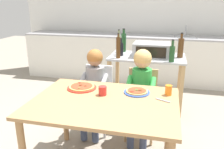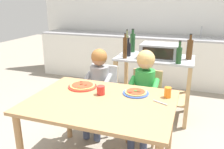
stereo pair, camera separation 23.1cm
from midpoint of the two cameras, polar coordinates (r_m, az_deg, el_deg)
The scene contains 21 objects.
ground_plane at distance 3.52m, azimuth 7.20°, elevation -9.42°, with size 12.58×12.58×0.00m, color gray.
back_wall_tiled at distance 5.06m, azimuth 12.79°, elevation 14.58°, with size 5.29×0.12×2.70m.
kitchen_counter at distance 4.79m, azimuth 11.45°, elevation 3.68°, with size 4.76×0.60×1.12m.
kitchen_island_cart at distance 3.34m, azimuth 12.06°, elevation -0.57°, with size 1.03×0.60×0.85m.
toaster_oven at distance 3.24m, azimuth 13.52°, elevation 5.64°, with size 0.49×0.37×0.19m.
bottle_slim_sauce at distance 3.51m, azimuth 6.92°, elevation 7.78°, with size 0.07×0.07×0.34m.
bottle_tall_green_wine at distance 3.24m, azimuth 20.27°, elevation 5.79°, with size 0.08×0.08×0.33m.
bottle_clear_vinegar at distance 3.33m, azimuth 5.63°, elevation 7.23°, with size 0.05×0.05×0.35m.
bottle_brown_beer at distance 3.10m, azimuth 5.31°, elevation 6.49°, with size 0.06×0.06×0.33m.
bottle_dark_olive_oil at distance 3.24m, azimuth 6.03°, elevation 6.17°, with size 0.07×0.07×0.25m.
bottle_squat_spirits at distance 2.98m, azimuth 18.10°, elevation 4.55°, with size 0.07×0.07×0.28m.
dining_table at distance 2.14m, azimuth 0.42°, elevation -8.70°, with size 1.29×0.94×0.74m.
dining_chair_left at distance 2.95m, azimuth -0.28°, elevation -4.52°, with size 0.36×0.36×0.81m.
dining_chair_right at distance 2.80m, azimuth 10.37°, elevation -6.10°, with size 0.36×0.36×0.81m.
child_in_grey_shirt at distance 2.78m, azimuth -1.12°, elevation -1.82°, with size 0.32×0.42×1.03m.
child_in_green_shirt at distance 2.61m, azimuth 10.20°, elevation -2.80°, with size 0.32×0.42×1.07m.
pizza_plate_red_rimmed at distance 2.40m, azimuth -4.47°, elevation -2.83°, with size 0.29×0.29×0.03m.
pizza_plate_blue_rimmed at distance 2.26m, azimuth 8.71°, elevation -4.42°, with size 0.25×0.25×0.03m.
drinking_cup_red at distance 2.20m, azimuth 0.28°, elevation -3.91°, with size 0.08×0.08×0.09m, color red.
drinking_cup_orange at distance 2.23m, azimuth 16.28°, elevation -4.24°, with size 0.06×0.06×0.10m, color orange.
serving_spoon at distance 2.11m, azimuth 14.75°, elevation -6.67°, with size 0.01×0.01×0.14m, color #B7BABF.
Camera 2 is at (0.73, -1.78, 1.61)m, focal length 37.71 mm.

